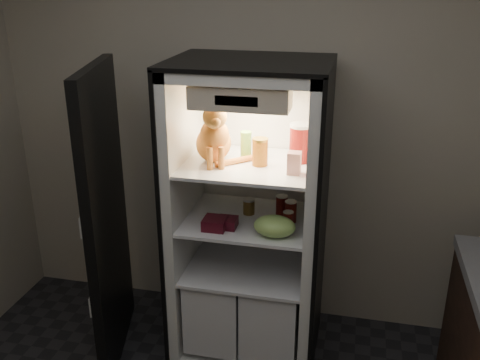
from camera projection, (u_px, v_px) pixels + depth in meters
The scene contains 16 objects.
room_shell at pixel (166, 199), 1.76m from camera, with size 3.60×3.60×3.60m.
refrigerator at pixel (250, 235), 3.32m from camera, with size 0.90×0.72×1.88m.
fridge_door at pixel (107, 222), 3.22m from camera, with size 0.28×0.86×1.85m.
tabby_cat at pixel (214, 138), 3.03m from camera, with size 0.37×0.40×0.40m.
parmesan_shaker at pixel (246, 146), 3.11m from camera, with size 0.07×0.07×0.17m.
mayo_tub at pixel (259, 148), 3.15m from camera, with size 0.08×0.08×0.11m.
salsa_jar at pixel (260, 152), 3.02m from camera, with size 0.09×0.09×0.16m.
pepper_jar at pixel (301, 143), 3.07m from camera, with size 0.13×0.13×0.22m.
cream_carton at pixel (294, 163), 2.90m from camera, with size 0.07×0.07×0.12m, color silver.
soda_can_a at pixel (282, 206), 3.21m from camera, with size 0.07×0.07×0.13m.
soda_can_b at pixel (291, 212), 3.14m from camera, with size 0.07×0.07×0.13m.
soda_can_c at pixel (288, 221), 3.04m from camera, with size 0.06×0.06×0.11m.
condiment_jar at pixel (249, 206), 3.25m from camera, with size 0.07×0.07×0.10m.
grape_bag at pixel (275, 226), 2.97m from camera, with size 0.24×0.17×0.12m, color #A3CF60.
berry_box_left at pixel (215, 223), 3.06m from camera, with size 0.13×0.13×0.07m, color #540E1D.
berry_box_right at pixel (227, 223), 3.08m from camera, with size 0.11×0.11×0.06m, color #540E1D.
Camera 1 is at (0.60, -1.52, 2.32)m, focal length 40.00 mm.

